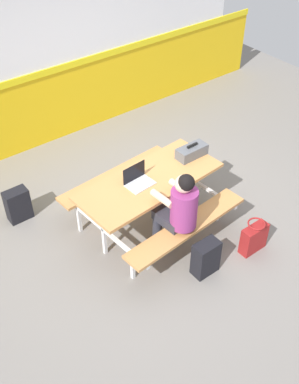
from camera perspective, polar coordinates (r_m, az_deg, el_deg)
The scene contains 9 objects.
ground_plane at distance 6.06m, azimuth 1.50°, elevation -3.32°, with size 10.00×10.00×0.02m, color gray.
accent_backdrop at distance 7.18m, azimuth -11.56°, elevation 15.34°, with size 8.00×0.14×2.60m.
picnic_table_main at distance 5.58m, azimuth 0.00°, elevation 0.19°, with size 1.83×1.67×0.74m.
student_nearer at distance 5.16m, azimuth 3.56°, elevation -1.94°, with size 0.38×0.53×1.21m.
laptop_silver at distance 5.40m, azimuth -1.41°, elevation 1.46°, with size 0.34×0.24×0.22m.
toolbox_grey at distance 5.84m, azimuth 5.16°, elevation 4.93°, with size 0.40×0.18×0.18m.
backpack_dark at distance 6.16m, azimuth -15.75°, elevation -1.52°, with size 0.30×0.22×0.44m.
tote_bag_bright at distance 5.67m, azimuth 12.59°, elevation -5.46°, with size 0.34×0.21×0.43m.
satchel_spare at distance 5.33m, azimuth 6.81°, elevation -7.96°, with size 0.30×0.22×0.44m.
Camera 1 is at (-2.82, -3.40, 4.14)m, focal length 43.79 mm.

